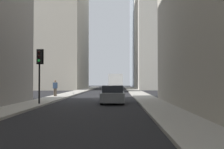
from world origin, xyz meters
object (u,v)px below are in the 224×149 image
(delivery_truck, at_px, (116,83))
(traffic_light_foreground, at_px, (39,63))
(pedestrian, at_px, (55,87))
(discarded_bottle, at_px, (73,94))
(hatchback_grey, at_px, (113,95))

(delivery_truck, bearing_deg, traffic_light_foreground, 168.28)
(pedestrian, bearing_deg, discarded_bottle, -18.83)
(traffic_light_foreground, distance_m, discarded_bottle, 13.12)
(traffic_light_foreground, bearing_deg, discarded_bottle, -1.25)
(hatchback_grey, xyz_separation_m, traffic_light_foreground, (-2.05, 5.24, 2.37))
(pedestrian, relative_size, discarded_bottle, 6.33)
(hatchback_grey, height_order, traffic_light_foreground, traffic_light_foreground)
(delivery_truck, height_order, pedestrian, delivery_truck)
(pedestrian, distance_m, discarded_bottle, 4.07)
(traffic_light_foreground, height_order, pedestrian, traffic_light_foreground)
(pedestrian, height_order, discarded_bottle, pedestrian)
(delivery_truck, relative_size, traffic_light_foreground, 1.64)
(delivery_truck, distance_m, discarded_bottle, 13.43)
(hatchback_grey, bearing_deg, delivery_truck, -0.00)
(delivery_truck, distance_m, traffic_light_foreground, 25.83)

